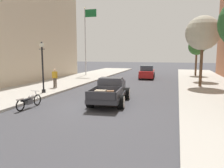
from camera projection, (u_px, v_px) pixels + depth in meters
name	position (u px, v px, depth m)	size (l,w,h in m)	color
ground_plane	(98.00, 108.00, 12.69)	(140.00, 140.00, 0.00)	#3D3D42
hotrod_truck_gunmetal	(111.00, 91.00, 14.04)	(2.49, 5.05, 1.58)	#333338
motorcycle_parked	(29.00, 101.00, 12.50)	(0.62, 2.12, 0.93)	black
car_background_red	(147.00, 72.00, 27.66)	(2.10, 4.41, 1.65)	#AD1E1E
pedestrian_sidewalk_left	(55.00, 77.00, 19.05)	(0.53, 0.22, 1.65)	brown
street_lamp_near	(43.00, 63.00, 16.46)	(0.50, 0.32, 3.85)	black
flagpole	(87.00, 34.00, 29.87)	(1.74, 0.16, 9.16)	#B2B2B7
street_tree_second	(203.00, 33.00, 19.33)	(3.01, 3.01, 6.28)	brown
street_tree_third	(203.00, 39.00, 23.72)	(2.44, 2.44, 5.75)	brown
street_tree_farthest	(197.00, 47.00, 29.50)	(2.23, 2.23, 5.01)	brown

